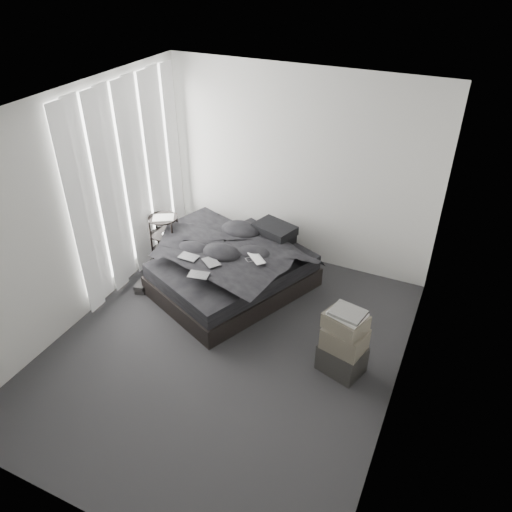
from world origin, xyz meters
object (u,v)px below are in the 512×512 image
at_px(laptop, 253,255).
at_px(side_stand, 165,241).
at_px(bed, 233,281).
at_px(box_lower, 342,358).

distance_m(laptop, side_stand, 1.48).
bearing_deg(bed, side_stand, -164.37).
height_order(laptop, side_stand, side_stand).
relative_size(bed, side_stand, 2.59).
distance_m(side_stand, box_lower, 2.92).
bearing_deg(box_lower, side_stand, 161.33).
xyz_separation_m(laptop, box_lower, (1.34, -0.69, -0.51)).
xyz_separation_m(bed, side_stand, (-1.10, 0.15, 0.23)).
xyz_separation_m(laptop, side_stand, (-1.43, 0.25, -0.32)).
height_order(side_stand, box_lower, side_stand).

